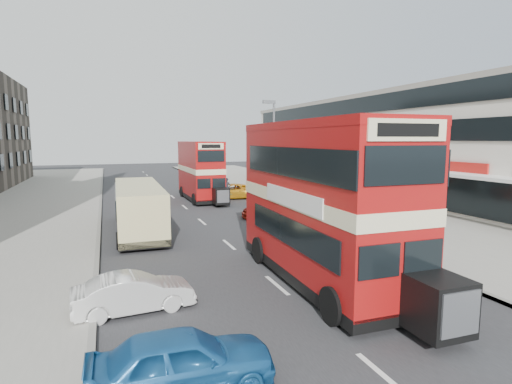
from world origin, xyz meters
name	(u,v)px	position (x,y,z in m)	size (l,w,h in m)	color
ground	(302,307)	(0.00, 0.00, 0.00)	(160.00, 160.00, 0.00)	#28282B
road_surface	(185,207)	(0.00, 20.00, 0.01)	(12.00, 90.00, 0.01)	#28282B
pavement_right	(321,198)	(12.00, 20.00, 0.07)	(12.00, 90.00, 0.15)	gray
pavement_left	(6,216)	(-12.00, 20.00, 0.07)	(12.00, 90.00, 0.15)	gray
kerb_left	(100,211)	(-6.10, 20.00, 0.07)	(0.20, 90.00, 0.16)	gray
kerb_right	(258,202)	(6.10, 20.00, 0.07)	(0.20, 90.00, 0.16)	gray
commercial_row	(384,145)	(19.95, 22.00, 4.70)	(9.90, 46.20, 9.30)	beige
street_lamp	(273,145)	(6.52, 18.00, 4.78)	(1.00, 0.20, 8.12)	slate
bus_main	(322,202)	(1.67, 1.82, 2.97)	(2.99, 10.27, 5.63)	black
bus_second	(200,170)	(2.03, 23.34, 2.55)	(2.48, 8.80, 4.84)	black
coach	(139,206)	(-3.93, 12.54, 1.46)	(2.62, 9.42, 2.48)	black
car_left_near	(182,360)	(-4.25, -2.93, 0.66)	(1.56, 3.87, 1.32)	#1C5B9A
car_left_front	(134,293)	(-4.94, 1.47, 0.59)	(1.24, 3.56, 1.17)	silver
car_right_a	(273,208)	(4.79, 13.69, 0.62)	(1.74, 4.29, 1.24)	#9C1E0F
car_right_b	(231,191)	(4.63, 23.03, 0.66)	(2.18, 4.73, 1.32)	orange
pedestrian_near	(314,198)	(8.18, 14.37, 1.08)	(0.68, 0.46, 1.86)	gray
cyclist	(227,195)	(3.50, 20.32, 0.73)	(0.66, 1.66, 2.12)	gray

